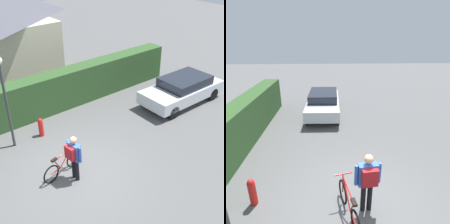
# 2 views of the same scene
# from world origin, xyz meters

# --- Properties ---
(ground_plane) EXTENTS (60.00, 60.00, 0.00)m
(ground_plane) POSITION_xyz_m (0.00, 0.00, 0.00)
(ground_plane) COLOR #575757
(parked_car_near) EXTENTS (4.29, 1.86, 1.30)m
(parked_car_near) POSITION_xyz_m (6.85, 1.17, 0.71)
(parked_car_near) COLOR silver
(parked_car_near) RESTS_ON ground
(bicycle) EXTENTS (1.66, 0.58, 0.93)m
(bicycle) POSITION_xyz_m (-0.37, 0.35, 0.37)
(bicycle) COLOR black
(bicycle) RESTS_ON ground
(person_rider) EXTENTS (0.39, 0.67, 1.69)m
(person_rider) POSITION_xyz_m (-0.19, -0.13, 1.03)
(person_rider) COLOR black
(person_rider) RESTS_ON ground
(fire_hydrant) EXTENTS (0.20, 0.20, 0.81)m
(fire_hydrant) POSITION_xyz_m (0.16, 2.89, 0.41)
(fire_hydrant) COLOR red
(fire_hydrant) RESTS_ON ground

